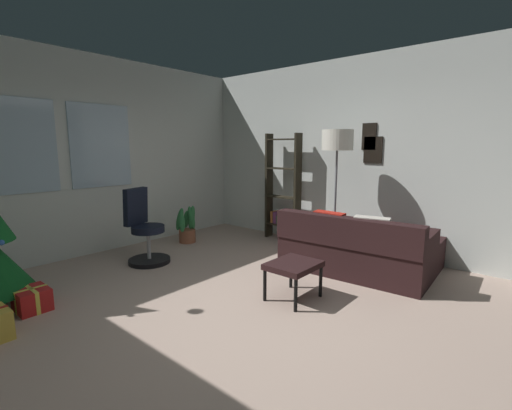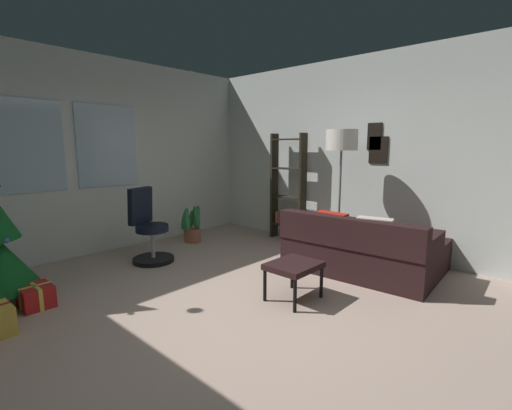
% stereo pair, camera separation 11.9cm
% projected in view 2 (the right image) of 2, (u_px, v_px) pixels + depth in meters
% --- Properties ---
extents(ground_plane, '(5.32, 6.29, 0.10)m').
position_uv_depth(ground_plane, '(256.00, 319.00, 3.43)').
color(ground_plane, '#BCA090').
extents(wall_back_with_windows, '(5.32, 0.12, 2.89)m').
position_uv_depth(wall_back_with_windows, '(96.00, 156.00, 5.30)').
color(wall_back_with_windows, silver).
rests_on(wall_back_with_windows, ground_plane).
extents(wall_right_with_frames, '(0.12, 6.29, 2.89)m').
position_uv_depth(wall_right_with_frames, '(383.00, 156.00, 5.16)').
color(wall_right_with_frames, silver).
rests_on(wall_right_with_frames, ground_plane).
extents(couch, '(1.51, 1.84, 0.78)m').
position_uv_depth(couch, '(367.00, 251.00, 4.52)').
color(couch, black).
rests_on(couch, ground_plane).
extents(footstool, '(0.53, 0.44, 0.40)m').
position_uv_depth(footstool, '(294.00, 268.00, 3.72)').
color(footstool, black).
rests_on(footstool, ground_plane).
extents(gift_box_red, '(0.29, 0.33, 0.23)m').
position_uv_depth(gift_box_red, '(36.00, 296.00, 3.58)').
color(gift_box_red, red).
rests_on(gift_box_red, ground_plane).
extents(office_chair, '(0.56, 0.57, 1.03)m').
position_uv_depth(office_chair, '(149.00, 233.00, 4.95)').
color(office_chair, black).
rests_on(office_chair, ground_plane).
extents(bookshelf, '(0.18, 0.64, 1.80)m').
position_uv_depth(bookshelf, '(288.00, 194.00, 6.07)').
color(bookshelf, black).
rests_on(bookshelf, ground_plane).
extents(floor_lamp, '(0.43, 0.43, 1.81)m').
position_uv_depth(floor_lamp, '(342.00, 147.00, 4.90)').
color(floor_lamp, slate).
rests_on(floor_lamp, ground_plane).
extents(potted_plant, '(0.42, 0.36, 0.61)m').
position_uv_depth(potted_plant, '(192.00, 227.00, 6.00)').
color(potted_plant, '#98583C').
rests_on(potted_plant, ground_plane).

